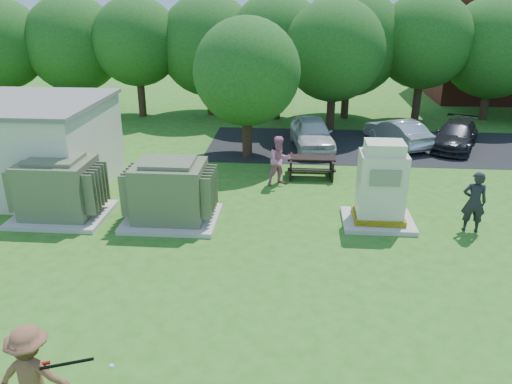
# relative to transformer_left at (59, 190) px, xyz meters

# --- Properties ---
(ground) EXTENTS (120.00, 120.00, 0.00)m
(ground) POSITION_rel_transformer_left_xyz_m (6.50, -4.50, -0.97)
(ground) COLOR #2D6619
(ground) RESTS_ON ground
(parking_strip) EXTENTS (20.00, 6.00, 0.01)m
(parking_strip) POSITION_rel_transformer_left_xyz_m (13.50, 9.00, -0.96)
(parking_strip) COLOR #232326
(parking_strip) RESTS_ON ground
(transformer_left) EXTENTS (3.00, 2.40, 2.07)m
(transformer_left) POSITION_rel_transformer_left_xyz_m (0.00, 0.00, 0.00)
(transformer_left) COLOR beige
(transformer_left) RESTS_ON ground
(transformer_right) EXTENTS (3.00, 2.40, 2.07)m
(transformer_right) POSITION_rel_transformer_left_xyz_m (3.70, 0.00, 0.00)
(transformer_right) COLOR beige
(transformer_right) RESTS_ON ground
(generator_cabinet) EXTENTS (2.24, 1.84, 2.73)m
(generator_cabinet) POSITION_rel_transformer_left_xyz_m (10.38, 0.34, 0.23)
(generator_cabinet) COLOR beige
(generator_cabinet) RESTS_ON ground
(picnic_table) EXTENTS (1.89, 1.42, 0.81)m
(picnic_table) POSITION_rel_transformer_left_xyz_m (8.33, 4.60, -0.46)
(picnic_table) COLOR black
(picnic_table) RESTS_ON ground
(batter) EXTENTS (1.26, 0.75, 1.92)m
(batter) POSITION_rel_transformer_left_xyz_m (3.32, -8.20, -0.01)
(batter) COLOR brown
(batter) RESTS_ON ground
(person_by_generator) EXTENTS (0.78, 0.57, 1.97)m
(person_by_generator) POSITION_rel_transformer_left_xyz_m (13.18, 0.01, 0.01)
(person_by_generator) COLOR black
(person_by_generator) RESTS_ON ground
(person_at_picnic) EXTENTS (1.17, 1.09, 1.92)m
(person_at_picnic) POSITION_rel_transformer_left_xyz_m (7.08, 3.59, -0.01)
(person_at_picnic) COLOR #CE6D97
(person_at_picnic) RESTS_ON ground
(car_white) EXTENTS (2.32, 4.51, 1.47)m
(car_white) POSITION_rel_transformer_left_xyz_m (8.43, 8.51, -0.24)
(car_white) COLOR silver
(car_white) RESTS_ON ground
(car_silver_a) EXTENTS (2.89, 4.14, 1.29)m
(car_silver_a) POSITION_rel_transformer_left_xyz_m (12.56, 9.28, -0.32)
(car_silver_a) COLOR silver
(car_silver_a) RESTS_ON ground
(car_dark) EXTENTS (3.27, 4.57, 1.23)m
(car_dark) POSITION_rel_transformer_left_xyz_m (15.25, 9.09, -0.36)
(car_dark) COLOR black
(car_dark) RESTS_ON ground
(batting_equipment) EXTENTS (1.28, 0.36, 0.14)m
(batting_equipment) POSITION_rel_transformer_left_xyz_m (4.01, -8.21, 0.27)
(batting_equipment) COLOR black
(batting_equipment) RESTS_ON ground
(tree_row) EXTENTS (41.30, 13.30, 7.30)m
(tree_row) POSITION_rel_transformer_left_xyz_m (8.25, 14.00, 3.18)
(tree_row) COLOR #47301E
(tree_row) RESTS_ON ground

